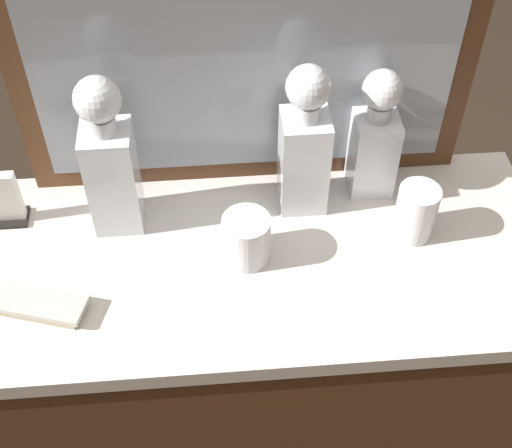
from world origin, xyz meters
TOP-DOWN VIEW (x-y plane):
  - dresser at (0.00, 0.00)m, footprint 1.04×0.46m
  - dresser_mirror at (0.00, 0.21)m, footprint 0.80×0.03m
  - crystal_decanter_rear at (0.23, 0.16)m, footprint 0.08×0.08m
  - crystal_decanter_left at (0.09, 0.13)m, footprint 0.08×0.08m
  - crystal_decanter_far_right at (-0.24, 0.11)m, footprint 0.08×0.08m
  - crystal_tumbler_front at (0.28, 0.03)m, footprint 0.07×0.07m
  - crystal_tumbler_far_right at (-0.02, 0.00)m, footprint 0.08×0.08m
  - silver_brush_center at (-0.35, -0.09)m, footprint 0.16×0.10m
  - napkin_holder at (-0.43, 0.12)m, footprint 0.05×0.05m

SIDE VIEW (x-z plane):
  - dresser at x=0.00m, z-range 0.00..0.85m
  - silver_brush_center at x=-0.35m, z-range 0.85..0.88m
  - crystal_tumbler_far_right at x=-0.02m, z-range 0.85..0.94m
  - napkin_holder at x=-0.43m, z-range 0.85..0.96m
  - crystal_tumbler_front at x=0.28m, z-range 0.85..0.95m
  - crystal_decanter_rear at x=0.23m, z-range 0.83..1.09m
  - crystal_decanter_left at x=0.09m, z-range 0.83..1.12m
  - crystal_decanter_far_right at x=-0.24m, z-range 0.82..1.13m
  - dresser_mirror at x=0.00m, z-range 0.85..1.49m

